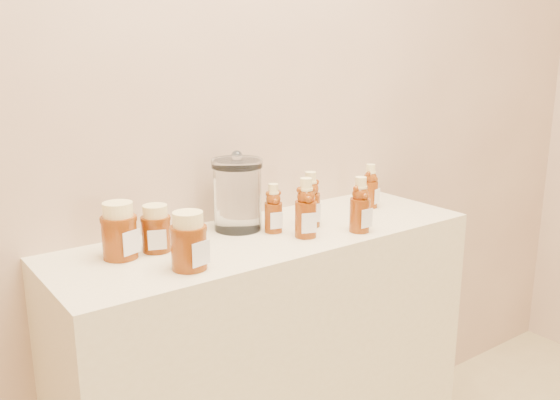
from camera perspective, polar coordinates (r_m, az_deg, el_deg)
wall_back at (r=1.72m, az=-5.04°, el=12.88°), size 3.50×0.02×2.70m
display_table at (r=1.82m, az=-0.95°, el=-16.92°), size 1.20×0.40×0.90m
bear_bottle_back_left at (r=1.62m, az=-0.64°, el=-0.48°), size 0.07×0.07×0.15m
bear_bottle_back_mid at (r=1.68m, az=2.93°, el=0.41°), size 0.08×0.08×0.18m
bear_bottle_back_right at (r=1.90m, az=8.67°, el=1.61°), size 0.07×0.07×0.16m
bear_bottle_front_left at (r=1.58m, az=2.51°, el=-0.38°), size 0.08×0.08×0.18m
bear_bottle_front_right at (r=1.64m, az=7.72°, el=-0.09°), size 0.06×0.06×0.18m
honey_jar_left at (r=1.48m, az=-15.22°, el=-2.85°), size 0.11×0.11×0.14m
honey_jar_back at (r=1.51m, az=-11.85°, el=-2.67°), size 0.10×0.10×0.12m
honey_jar_front at (r=1.37m, az=-8.78°, el=-3.88°), size 0.10×0.10×0.14m
glass_canister at (r=1.65m, az=-4.12°, el=0.82°), size 0.18×0.18×0.22m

